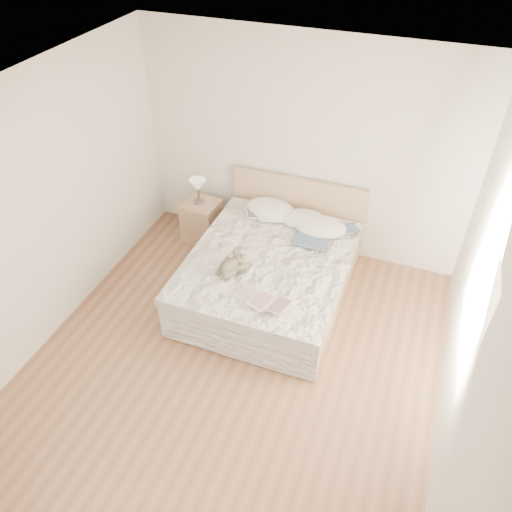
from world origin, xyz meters
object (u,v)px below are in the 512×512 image
(childrens_book, at_px, (271,303))
(teddy_bear, at_px, (229,270))
(nightstand, at_px, (202,221))
(photo_book, at_px, (259,215))
(table_lamp, at_px, (198,186))
(bed, at_px, (271,272))

(childrens_book, bearing_deg, teddy_bear, 168.77)
(nightstand, distance_m, childrens_book, 2.12)
(teddy_bear, bearing_deg, childrens_book, -11.39)
(photo_book, distance_m, childrens_book, 1.53)
(table_lamp, height_order, photo_book, table_lamp)
(nightstand, xyz_separation_m, table_lamp, (-0.02, 0.01, 0.52))
(childrens_book, height_order, teddy_bear, teddy_bear)
(table_lamp, height_order, teddy_bear, table_lamp)
(nightstand, bearing_deg, childrens_book, -44.94)
(photo_book, height_order, childrens_book, same)
(nightstand, xyz_separation_m, teddy_bear, (0.91, -1.19, 0.37))
(bed, xyz_separation_m, photo_book, (-0.37, 0.60, 0.32))
(bed, distance_m, nightstand, 1.39)
(photo_book, height_order, teddy_bear, teddy_bear)
(bed, height_order, childrens_book, bed)
(nightstand, relative_size, photo_book, 1.61)
(photo_book, bearing_deg, childrens_book, -90.95)
(bed, xyz_separation_m, childrens_book, (0.27, -0.79, 0.32))
(nightstand, relative_size, childrens_book, 1.45)
(photo_book, relative_size, teddy_bear, 1.10)
(bed, bearing_deg, teddy_bear, -121.21)
(bed, height_order, photo_book, bed)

